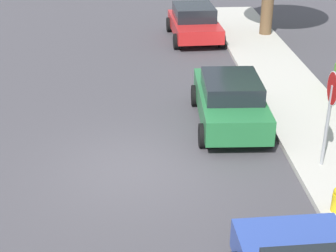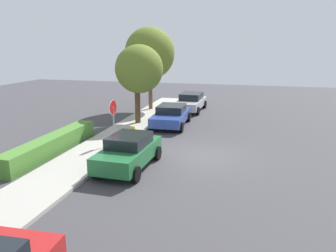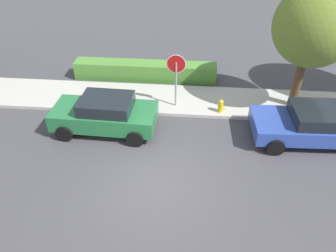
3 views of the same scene
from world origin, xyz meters
name	(u,v)px [view 1 (image 1 of 3)]	position (x,y,z in m)	size (l,w,h in m)	color
ground_plane	(132,168)	(0.00, 0.00, 0.00)	(60.00, 60.00, 0.00)	#423F44
stop_sign	(330,104)	(0.33, 4.55, 1.71)	(0.79, 0.08, 2.48)	gray
parked_car_green	(230,100)	(-2.27, 2.75, 0.74)	(4.01, 2.05, 1.44)	#236B38
parked_car_red	(194,22)	(-10.79, 2.68, 0.73)	(3.95, 2.23, 1.42)	red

